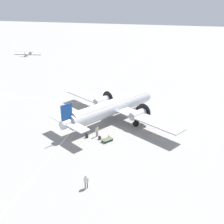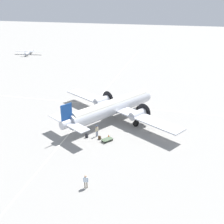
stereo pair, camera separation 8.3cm
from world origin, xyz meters
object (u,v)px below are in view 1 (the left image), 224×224
Objects in this scene: light_aircraft_distant at (29,52)px; traffic_cone at (109,137)px; crew_foreground at (86,180)px; baggage_cart at (107,139)px; suitcase_near_door at (87,136)px; suitcase_upright_spare at (100,138)px; airliner_main at (114,107)px; passenger_boarding at (97,130)px.

light_aircraft_distant is 66.55m from traffic_cone.
baggage_cart is at bearing 83.55° from crew_foreground.
traffic_cone is (-3.24, -0.50, -0.00)m from suitcase_near_door.
traffic_cone is (-1.23, -0.56, 0.04)m from suitcase_upright_spare.
suitcase_near_door is at bearing -166.46° from airliner_main.
light_aircraft_distant is at bearing 114.80° from crew_foreground.
suitcase_near_door is 0.07× the size of light_aircraft_distant.
crew_foreground is 2.53× the size of suitcase_near_door.
airliner_main reaches higher than passenger_boarding.
passenger_boarding reaches higher than crew_foreground.
traffic_cone reaches higher than baggage_cart.
airliner_main is 13.79× the size of crew_foreground.
baggage_cart is at bearing -141.56° from airliner_main.
traffic_cone is (-1.89, 0.28, -0.79)m from passenger_boarding.
suitcase_upright_spare is (0.38, 7.15, -2.14)m from airliner_main.
airliner_main reaches higher than crew_foreground.
crew_foreground is 11.15m from suitcase_upright_spare.
airliner_main is 6.97m from traffic_cone.
passenger_boarding is (2.30, -11.85, 0.08)m from crew_foreground.
suitcase_near_door is at bearing 8.80° from traffic_cone.
airliner_main is at bearing -145.04° from light_aircraft_distant.
light_aircraft_distant reaches higher than baggage_cart.
suitcase_near_door reaches higher than traffic_cone.
suitcase_near_door is at bearing -150.80° from light_aircraft_distant.
light_aircraft_distant is at bearing 72.88° from passenger_boarding.
crew_foreground is 2.92× the size of suitcase_upright_spare.
suitcase_near_door is 0.35× the size of baggage_cart.
passenger_boarding reaches higher than traffic_cone.
airliner_main is at bearing -93.04° from suitcase_upright_spare.
passenger_boarding reaches higher than suitcase_upright_spare.
airliner_main is 13.05× the size of passenger_boarding.
suitcase_near_door is at bearing 99.42° from crew_foreground.
airliner_main reaches higher than light_aircraft_distant.
traffic_cone is at bearing -63.38° from passenger_boarding.
baggage_cart is at bearing 168.41° from suitcase_upright_spare.
crew_foreground is 76.12m from light_aircraft_distant.
crew_foreground is 2.55× the size of traffic_cone.
crew_foreground is 0.95× the size of passenger_boarding.
passenger_boarding is at bearing -149.43° from light_aircraft_distant.
passenger_boarding is at bearing -8.54° from traffic_cone.
airliner_main is 61.00m from light_aircraft_distant.
light_aircraft_distant is (40.90, -45.23, -1.61)m from airliner_main.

